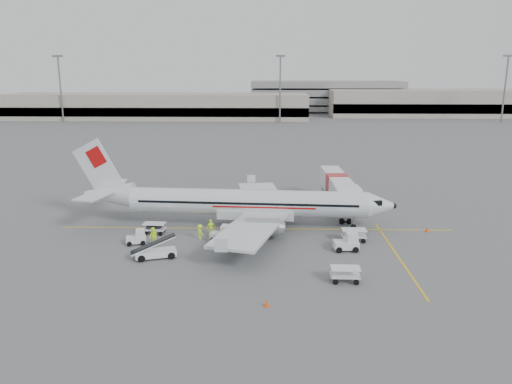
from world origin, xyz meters
TOP-DOWN VIEW (x-y plane):
  - ground at (0.00, 0.00)m, footprint 360.00×360.00m
  - stripe_lead at (0.00, 0.00)m, footprint 44.00×0.20m
  - stripe_cross at (14.00, -8.00)m, footprint 0.20×20.00m
  - terminal_west at (-40.00, 130.00)m, footprint 110.00×22.00m
  - terminal_east at (70.00, 145.00)m, footprint 90.00×26.00m
  - parking_garage at (25.00, 160.00)m, footprint 62.00×24.00m
  - treeline at (0.00, 175.00)m, footprint 300.00×3.00m
  - mast_west at (-70.00, 118.00)m, footprint 3.20×1.20m
  - mast_center at (5.00, 118.00)m, footprint 3.20×1.20m
  - mast_east at (80.00, 118.00)m, footprint 3.20×1.20m
  - aircraft at (-0.88, 0.80)m, footprint 37.02×29.86m
  - jet_bridge at (10.17, 8.41)m, footprint 3.96×17.46m
  - belt_loader at (-9.30, -9.24)m, footprint 5.48×3.37m
  - tug_fore at (9.20, -6.75)m, footprint 2.51×1.57m
  - tug_mid at (-3.44, -4.30)m, footprint 2.45×1.64m
  - tug_aft at (-12.19, -5.44)m, footprint 2.21×1.59m
  - cart_loaded_a at (-1.40, -2.00)m, footprint 2.77×2.15m
  - cart_loaded_b at (-11.03, -2.11)m, footprint 2.46×1.56m
  - cart_empty_a at (8.02, -14.31)m, footprint 2.51×1.52m
  - cart_empty_b at (10.43, -3.96)m, footprint 2.57×1.55m
  - cone_nose at (19.15, -0.50)m, footprint 0.39×0.39m
  - cone_port at (-0.70, 9.37)m, footprint 0.40×0.40m
  - cone_stbd at (1.40, -19.07)m, footprint 0.37×0.37m
  - crew_a at (-2.92, -6.16)m, footprint 0.77×0.62m
  - crew_b at (-10.30, -5.82)m, footprint 1.18×1.17m
  - crew_c at (-5.79, -3.68)m, footprint 1.13×1.18m
  - crew_d at (-4.79, -2.38)m, footprint 1.11×0.94m

SIDE VIEW (x-z plane):
  - ground at x=0.00m, z-range 0.00..0.00m
  - stripe_lead at x=0.00m, z-range 0.00..0.01m
  - stripe_cross at x=14.00m, z-range 0.00..0.01m
  - cone_stbd at x=1.40m, z-range 0.00..0.60m
  - cone_nose at x=19.15m, z-range 0.00..0.63m
  - cone_port at x=-0.70m, z-range 0.00..0.66m
  - cart_loaded_b at x=-11.03m, z-range 0.00..1.24m
  - cart_loaded_a at x=-1.40m, z-range 0.00..1.27m
  - cart_empty_a at x=8.02m, z-range 0.00..1.29m
  - cart_empty_b at x=10.43m, z-range 0.00..1.33m
  - tug_aft at x=-12.19m, z-range 0.00..1.54m
  - crew_c at x=-5.79m, z-range 0.00..1.61m
  - tug_mid at x=-3.44m, z-range 0.00..1.76m
  - crew_d at x=-4.79m, z-range 0.00..1.79m
  - crew_a at x=-2.92m, z-range 0.00..1.84m
  - tug_fore at x=9.20m, z-range 0.00..1.87m
  - crew_b at x=-10.30m, z-range 0.00..1.92m
  - belt_loader at x=-9.30m, z-range 0.00..2.78m
  - jet_bridge at x=10.17m, z-range 0.00..4.55m
  - treeline at x=0.00m, z-range 0.00..6.00m
  - terminal_west at x=-40.00m, z-range 0.00..9.00m
  - aircraft at x=-0.88m, z-range 0.00..9.75m
  - terminal_east at x=70.00m, z-range 0.00..10.00m
  - parking_garage at x=25.00m, z-range 0.00..14.00m
  - mast_west at x=-70.00m, z-range 0.00..22.00m
  - mast_center at x=5.00m, z-range 0.00..22.00m
  - mast_east at x=80.00m, z-range 0.00..22.00m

